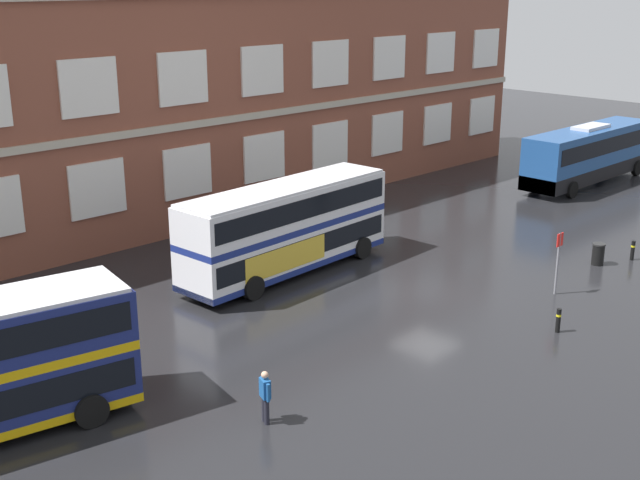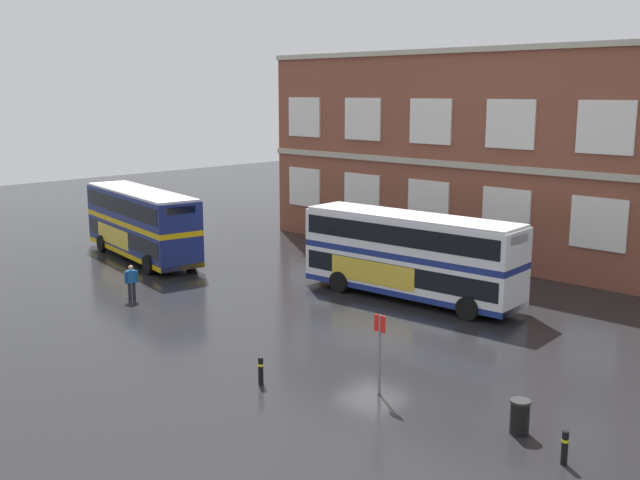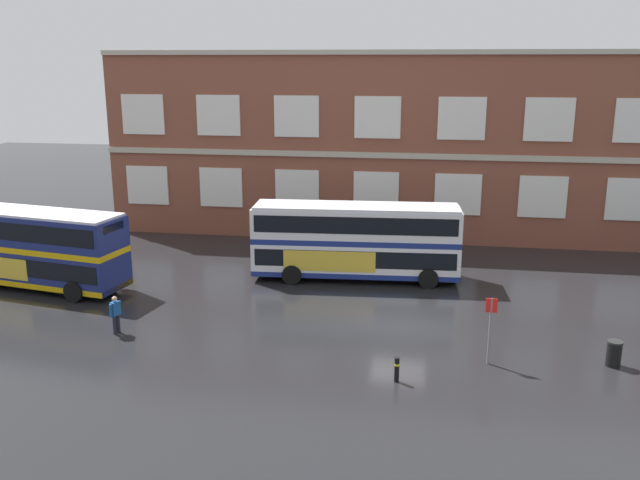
# 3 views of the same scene
# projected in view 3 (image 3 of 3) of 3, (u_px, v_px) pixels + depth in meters

# --- Properties ---
(ground_plane) EXTENTS (120.00, 120.00, 0.00)m
(ground_plane) POSITION_uv_depth(u_px,v_px,m) (401.00, 306.00, 32.94)
(ground_plane) COLOR black
(brick_terminal_building) EXTENTS (46.50, 8.19, 12.15)m
(brick_terminal_building) POSITION_uv_depth(u_px,v_px,m) (458.00, 145.00, 46.25)
(brick_terminal_building) COLOR brown
(brick_terminal_building) RESTS_ON ground
(double_decker_near) EXTENTS (11.28, 4.49, 4.07)m
(double_decker_near) POSITION_uv_depth(u_px,v_px,m) (26.00, 246.00, 35.41)
(double_decker_near) COLOR navy
(double_decker_near) RESTS_ON ground
(double_decker_middle) EXTENTS (11.14, 3.39, 4.07)m
(double_decker_middle) POSITION_uv_depth(u_px,v_px,m) (356.00, 240.00, 36.61)
(double_decker_middle) COLOR silver
(double_decker_middle) RESTS_ON ground
(waiting_passenger) EXTENTS (0.36, 0.63, 1.70)m
(waiting_passenger) POSITION_uv_depth(u_px,v_px,m) (116.00, 313.00, 29.42)
(waiting_passenger) COLOR black
(waiting_passenger) RESTS_ON ground
(bus_stand_flag) EXTENTS (0.44, 0.10, 2.70)m
(bus_stand_flag) POSITION_uv_depth(u_px,v_px,m) (490.00, 325.00, 26.27)
(bus_stand_flag) COLOR slate
(bus_stand_flag) RESTS_ON ground
(station_litter_bin) EXTENTS (0.60, 0.60, 1.03)m
(station_litter_bin) POSITION_uv_depth(u_px,v_px,m) (614.00, 353.00, 26.37)
(station_litter_bin) COLOR black
(station_litter_bin) RESTS_ON ground
(safety_bollard_east) EXTENTS (0.19, 0.19, 0.95)m
(safety_bollard_east) POSITION_uv_depth(u_px,v_px,m) (397.00, 369.00, 25.06)
(safety_bollard_east) COLOR black
(safety_bollard_east) RESTS_ON ground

